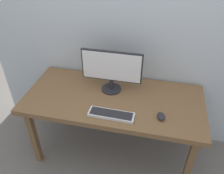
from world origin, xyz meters
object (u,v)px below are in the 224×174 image
at_px(keyboard_primary, 111,114).
at_px(monitor, 112,69).
at_px(desk, 113,103).
at_px(mouse, 161,116).

bearing_deg(keyboard_primary, monitor, 102.46).
distance_m(desk, monitor, 0.33).
bearing_deg(keyboard_primary, desk, 98.18).
xyz_separation_m(monitor, mouse, (0.50, -0.31, -0.21)).
height_order(desk, keyboard_primary, keyboard_primary).
bearing_deg(keyboard_primary, mouse, 8.97).
relative_size(desk, keyboard_primary, 4.22).
relative_size(desk, mouse, 17.10).
xyz_separation_m(keyboard_primary, mouse, (0.42, 0.07, 0.01)).
distance_m(monitor, mouse, 0.63).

